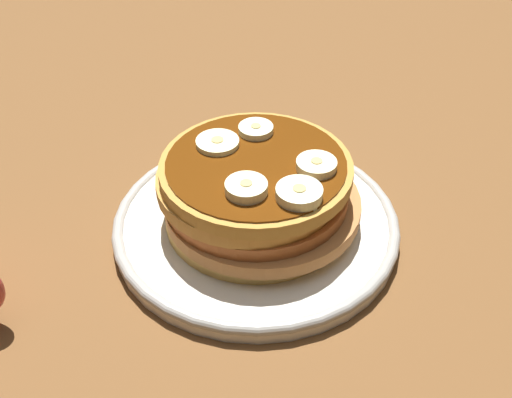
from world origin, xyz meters
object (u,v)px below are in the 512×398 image
at_px(banana_slice_2, 250,189).
at_px(plate, 256,223).
at_px(pancake_stack, 254,192).
at_px(banana_slice_1, 218,143).
at_px(banana_slice_4, 256,130).
at_px(banana_slice_0, 299,194).
at_px(banana_slice_3, 317,164).

bearing_deg(banana_slice_2, plate, 94.18).
height_order(plate, pancake_stack, pancake_stack).
xyz_separation_m(banana_slice_1, banana_slice_4, (0.03, 0.02, 0.00)).
distance_m(banana_slice_0, banana_slice_2, 0.04).
bearing_deg(banana_slice_4, banana_slice_2, -82.35).
bearing_deg(banana_slice_1, banana_slice_0, -36.72).
bearing_deg(banana_slice_3, banana_slice_1, 169.78).
bearing_deg(banana_slice_3, plate, -176.72).
xyz_separation_m(banana_slice_2, banana_slice_3, (0.04, 0.04, -0.00)).
bearing_deg(banana_slice_4, banana_slice_0, -59.47).
bearing_deg(banana_slice_2, pancake_stack, 97.05).
xyz_separation_m(plate, pancake_stack, (-0.00, -0.00, 0.03)).
bearing_deg(pancake_stack, banana_slice_4, 98.19).
bearing_deg(pancake_stack, banana_slice_2, -82.95).
relative_size(banana_slice_1, banana_slice_4, 1.21).
bearing_deg(banana_slice_0, plate, 135.93).
bearing_deg(banana_slice_3, banana_slice_0, -101.83).
bearing_deg(banana_slice_2, banana_slice_0, 1.76).
distance_m(plate, banana_slice_2, 0.08).
bearing_deg(banana_slice_1, banana_slice_4, 41.73).
bearing_deg(banana_slice_3, banana_slice_2, -137.03).
bearing_deg(pancake_stack, banana_slice_1, 151.75).
height_order(banana_slice_0, banana_slice_1, banana_slice_0).
height_order(plate, banana_slice_1, banana_slice_1).
height_order(plate, banana_slice_0, banana_slice_0).
bearing_deg(banana_slice_0, pancake_stack, 137.52).
height_order(banana_slice_0, banana_slice_4, banana_slice_0).
height_order(pancake_stack, banana_slice_2, banana_slice_2).
relative_size(plate, banana_slice_2, 7.62).
xyz_separation_m(pancake_stack, banana_slice_0, (0.04, -0.04, 0.03)).
distance_m(plate, pancake_stack, 0.03).
relative_size(pancake_stack, banana_slice_4, 5.74).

